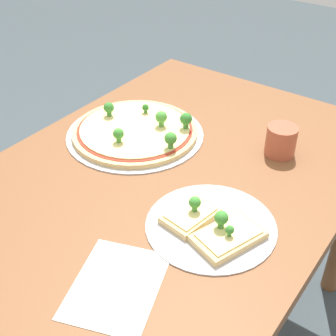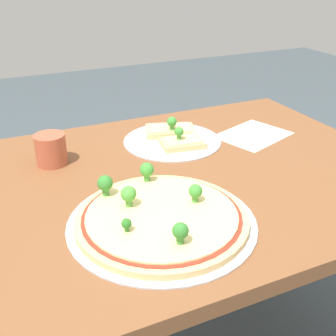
{
  "view_description": "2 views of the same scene",
  "coord_description": "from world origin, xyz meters",
  "px_view_note": "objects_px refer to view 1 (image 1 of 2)",
  "views": [
    {
      "loc": [
        -0.77,
        -0.56,
        1.41
      ],
      "look_at": [
        0.0,
        -0.0,
        0.73
      ],
      "focal_mm": 50.0,
      "sensor_mm": 36.0,
      "label": 1
    },
    {
      "loc": [
        0.39,
        0.85,
        1.21
      ],
      "look_at": [
        0.0,
        -0.0,
        0.73
      ],
      "focal_mm": 45.0,
      "sensor_mm": 36.0,
      "label": 2
    }
  ],
  "objects_px": {
    "pizza_tray_whole": "(136,131)",
    "pizza_tray_slice": "(211,226)",
    "drinking_cup": "(281,141)",
    "dining_table": "(166,202)"
  },
  "relations": [
    {
      "from": "dining_table",
      "to": "drinking_cup",
      "type": "distance_m",
      "value": 0.35
    },
    {
      "from": "pizza_tray_whole",
      "to": "drinking_cup",
      "type": "bearing_deg",
      "value": -67.96
    },
    {
      "from": "dining_table",
      "to": "pizza_tray_slice",
      "type": "distance_m",
      "value": 0.25
    },
    {
      "from": "dining_table",
      "to": "pizza_tray_whole",
      "type": "xyz_separation_m",
      "value": [
        0.1,
        0.18,
        0.1
      ]
    },
    {
      "from": "pizza_tray_slice",
      "to": "drinking_cup",
      "type": "bearing_deg",
      "value": 1.16
    },
    {
      "from": "pizza_tray_whole",
      "to": "drinking_cup",
      "type": "xyz_separation_m",
      "value": [
        0.15,
        -0.37,
        0.03
      ]
    },
    {
      "from": "dining_table",
      "to": "pizza_tray_whole",
      "type": "height_order",
      "value": "pizza_tray_whole"
    },
    {
      "from": "pizza_tray_slice",
      "to": "dining_table",
      "type": "bearing_deg",
      "value": 61.95
    },
    {
      "from": "pizza_tray_whole",
      "to": "pizza_tray_slice",
      "type": "height_order",
      "value": "pizza_tray_whole"
    },
    {
      "from": "pizza_tray_whole",
      "to": "pizza_tray_slice",
      "type": "bearing_deg",
      "value": -118.87
    }
  ]
}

